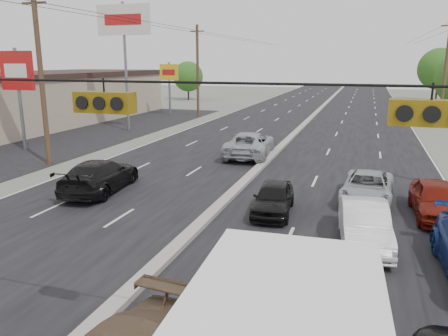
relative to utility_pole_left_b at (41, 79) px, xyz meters
The scene contains 19 objects.
road_surface 20.18m from the utility_pole_left_b, 50.19° to the left, with size 20.00×160.00×0.02m, color black.
center_median 20.16m from the utility_pole_left_b, 50.19° to the left, with size 0.50×160.00×0.20m, color gray.
parking_lot 12.10m from the utility_pole_left_b, 114.23° to the left, with size 10.00×42.00×0.02m, color black.
utility_pole_left_b is the anchor object (origin of this frame).
utility_pole_left_c 25.00m from the utility_pole_left_b, 90.00° to the left, with size 1.60×0.30×10.00m.
utility_pole_right_c 35.36m from the utility_pole_left_b, 45.00° to the left, with size 1.60×0.30×10.00m.
traffic_signals 20.45m from the utility_pole_left_b, 47.18° to the right, with size 25.00×0.30×0.54m.
pole_sign_mid 5.41m from the utility_pole_left_b, 146.31° to the left, with size 2.60×0.25×7.00m.
pole_sign_billboard 13.68m from the utility_pole_left_b, 98.75° to the left, with size 5.00×0.25×11.00m.
pole_sign_far 25.25m from the utility_pole_left_b, 97.97° to the left, with size 2.20×0.25×6.00m.
tree_left_far 46.01m from the utility_pole_left_b, 101.92° to the left, with size 4.80×4.80×6.12m.
tree_right_far 61.95m from the utility_pole_left_b, 62.61° to the left, with size 6.40×6.40×8.16m.
red_sedan 19.35m from the utility_pole_left_b, 34.58° to the right, with size 1.30×3.72×1.23m, color #AB0E0A.
queue_car_a 16.12m from the utility_pole_left_b, 16.88° to the right, with size 1.51×3.76×1.28m, color black.
queue_car_b 20.07m from the utility_pole_left_b, 19.89° to the right, with size 1.51×4.34×1.43m, color white.
queue_car_c 19.10m from the utility_pole_left_b, ahead, with size 2.14×4.63×1.29m, color #A2A5A9.
queue_car_e 21.77m from the utility_pole_left_b, ahead, with size 1.73×4.30×1.46m, color maroon.
oncoming_near 8.60m from the utility_pole_left_b, 32.54° to the right, with size 2.16×5.32×1.54m, color black.
oncoming_far 13.27m from the utility_pole_left_b, 27.85° to the left, with size 2.71×5.87×1.63m, color #A6A8AE.
Camera 1 is at (5.69, -6.39, 6.12)m, focal length 35.00 mm.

